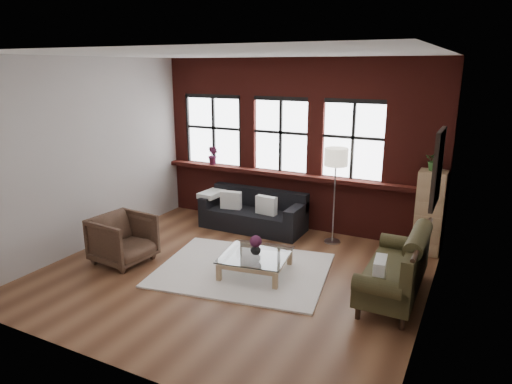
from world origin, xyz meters
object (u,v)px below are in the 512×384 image
at_px(drawer_chest, 430,212).
at_px(vintage_settee, 394,265).
at_px(floor_lamp, 334,192).
at_px(dark_sofa, 253,211).
at_px(vase, 256,249).
at_px(armchair, 123,239).
at_px(coffee_table, 256,264).

bearing_deg(drawer_chest, vintage_settee, -96.50).
bearing_deg(floor_lamp, vintage_settee, -49.35).
height_order(dark_sofa, drawer_chest, drawer_chest).
height_order(dark_sofa, vintage_settee, vintage_settee).
relative_size(vase, floor_lamp, 0.09).
bearing_deg(dark_sofa, armchair, -116.20).
height_order(coffee_table, drawer_chest, drawer_chest).
xyz_separation_m(vase, floor_lamp, (0.64, 1.76, 0.53)).
bearing_deg(armchair, coffee_table, -69.50).
distance_m(vase, drawer_chest, 3.02).
height_order(vintage_settee, vase, vintage_settee).
xyz_separation_m(drawer_chest, floor_lamp, (-1.55, -0.30, 0.22)).
bearing_deg(vase, coffee_table, 0.00).
relative_size(armchair, coffee_table, 0.87).
height_order(vintage_settee, coffee_table, vintage_settee).
distance_m(vintage_settee, drawer_chest, 1.89).
height_order(coffee_table, vase, vase).
xyz_separation_m(vintage_settee, vase, (-1.98, -0.20, -0.07)).
relative_size(dark_sofa, armchair, 2.35).
bearing_deg(coffee_table, dark_sofa, 118.50).
distance_m(dark_sofa, drawer_chest, 3.17).
xyz_separation_m(armchair, drawer_chest, (4.27, 2.63, 0.32)).
bearing_deg(floor_lamp, armchair, -139.48).
bearing_deg(coffee_table, drawer_chest, 43.18).
height_order(armchair, drawer_chest, drawer_chest).
bearing_deg(vase, floor_lamp, 69.93).
bearing_deg(drawer_chest, armchair, -148.42).
distance_m(dark_sofa, floor_lamp, 1.68).
distance_m(armchair, vase, 2.16).
xyz_separation_m(armchair, coffee_table, (2.08, 0.57, -0.23)).
bearing_deg(dark_sofa, vintage_settee, -27.77).
relative_size(armchair, floor_lamp, 0.46).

